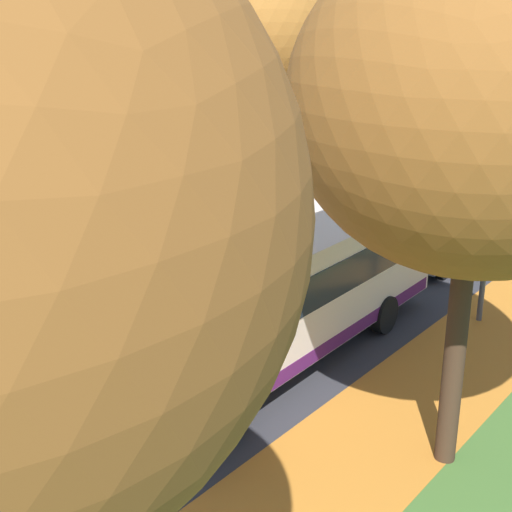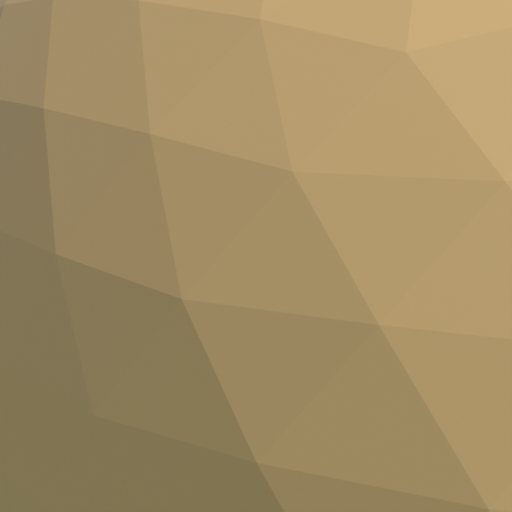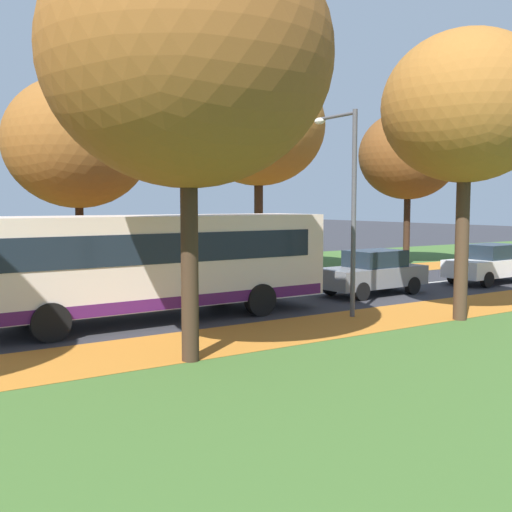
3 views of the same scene
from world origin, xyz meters
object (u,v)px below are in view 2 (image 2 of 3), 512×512
at_px(tree_left_nearest, 425,261).
at_px(streetlamp_right, 284,189).
at_px(car_grey_lead, 178,256).
at_px(car_white_following, 119,225).
at_px(car_red_fourth_in_line, 35,189).
at_px(tree_right_far, 182,118).
at_px(bollard_third, 227,420).
at_px(tree_right_near, 476,125).
at_px(bollard_second, 317,491).
at_px(car_silver_third_in_line, 67,202).
at_px(bus, 328,293).
at_px(tree_right_mid, 294,121).
at_px(tree_left_near, 41,179).

bearing_deg(tree_left_nearest, streetlamp_right, 54.68).
bearing_deg(car_grey_lead, car_white_following, 87.35).
bearing_deg(car_red_fourth_in_line, tree_right_far, -66.16).
xyz_separation_m(tree_left_nearest, bollard_third, (2.92, 7.16, -5.91)).
bearing_deg(tree_right_near, bollard_second, -157.61).
height_order(car_grey_lead, car_silver_third_in_line, same).
height_order(bus, car_white_following, bus).
bearing_deg(tree_right_near, tree_right_far, 89.76).
height_order(bollard_second, streetlamp_right, streetlamp_right).
bearing_deg(car_grey_lead, tree_right_far, 58.56).
height_order(tree_right_mid, car_white_following, tree_right_mid).
bearing_deg(bollard_second, tree_right_mid, 52.45).
relative_size(tree_left_near, bollard_second, 11.49).
distance_m(tree_right_far, car_white_following, 6.86).
height_order(tree_right_far, bollard_second, tree_right_far).
bearing_deg(tree_left_nearest, bus, 50.01).
height_order(tree_right_far, car_white_following, tree_right_far).
height_order(tree_right_mid, streetlamp_right, tree_right_mid).
bearing_deg(tree_left_near, car_red_fourth_in_line, 74.78).
distance_m(tree_right_near, car_grey_lead, 12.16).
distance_m(tree_left_nearest, tree_right_mid, 20.76).
relative_size(car_grey_lead, car_red_fourth_in_line, 1.00).
bearing_deg(car_silver_third_in_line, tree_left_near, -109.29).
distance_m(car_white_following, car_silver_third_in_line, 7.14).
bearing_deg(bollard_third, bollard_second, -89.34).
xyz_separation_m(tree_left_near, bus, (7.65, -0.15, -3.96)).
height_order(tree_right_near, car_red_fourth_in_line, tree_right_near).
xyz_separation_m(car_white_following, car_red_fourth_in_line, (-0.31, 12.63, 0.00)).
bearing_deg(bollard_third, car_white_following, 73.78).
relative_size(bollard_second, car_white_following, 0.17).
bearing_deg(bus, tree_right_far, 74.17).
bearing_deg(tree_right_mid, bollard_third, -135.29).
height_order(tree_left_near, tree_right_far, tree_left_near).
xyz_separation_m(tree_right_near, tree_right_far, (0.07, 17.69, -0.60)).
height_order(bollard_second, car_silver_third_in_line, car_silver_third_in_line).
xyz_separation_m(tree_right_mid, bus, (-4.72, -7.38, -4.27)).
distance_m(tree_right_far, bollard_third, 21.60).
distance_m(tree_left_near, tree_right_far, 20.54).
bearing_deg(car_silver_third_in_line, tree_right_far, -49.95).
bearing_deg(tree_right_far, streetlamp_right, -101.32).
xyz_separation_m(tree_left_near, car_white_following, (7.78, 14.82, -4.85)).
relative_size(tree_right_mid, car_white_following, 1.89).
distance_m(tree_left_near, bollard_second, 7.92).
relative_size(tree_right_mid, bollard_second, 11.34).
distance_m(tree_right_far, car_red_fourth_in_line, 13.01).
distance_m(tree_right_mid, car_white_following, 10.26).
height_order(bollard_second, car_grey_lead, car_grey_lead).
height_order(tree_right_near, tree_right_far, tree_right_near).
xyz_separation_m(streetlamp_right, car_silver_third_in_line, (-2.36, 17.03, -2.92)).
relative_size(tree_left_near, car_grey_lead, 1.92).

